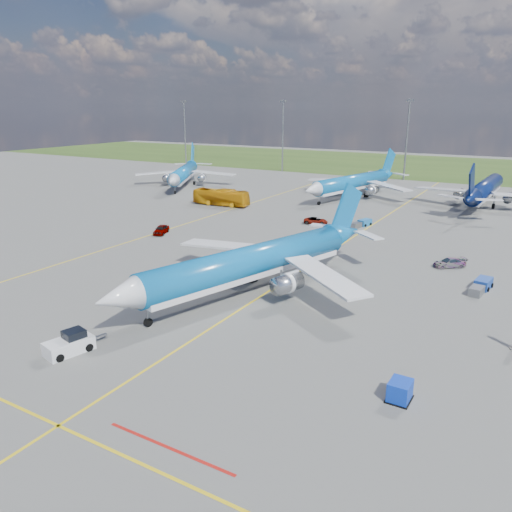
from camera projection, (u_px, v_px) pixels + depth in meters
The scene contains 16 objects.
ground at pixel (223, 321), 50.34m from camera, with size 400.00×400.00×0.00m, color #5B5B59.
grass_strip at pixel (461, 168), 174.50m from camera, with size 400.00×80.00×0.01m, color #2D4719.
taxiway_lines at pixel (329, 254), 73.19m from camera, with size 60.25×160.00×0.02m.
floodlight_masts at pixel (483, 138), 132.96m from camera, with size 202.20×0.50×22.70m.
bg_jet_nw at pixel (184, 186), 134.91m from camera, with size 29.42×38.62×10.11m, color #0B62A6, non-canonical shape.
bg_jet_nnw at pixel (351, 197), 118.14m from camera, with size 29.58×38.83×10.17m, color #0B62A6, non-canonical shape.
bg_jet_n at pixel (483, 205), 108.74m from camera, with size 30.28×39.74×10.41m, color #07143F, non-canonical shape.
main_airliner at pixel (251, 292), 57.94m from camera, with size 31.14×40.87×10.71m, color #0B62A6, non-canonical shape.
pushback_tug at pixel (70, 344), 43.73m from camera, with size 3.00×5.78×1.92m.
uld_container at pixel (400, 391), 36.59m from camera, with size 1.51×1.89×1.51m, color #0C33B5.
apron_bus at pixel (221, 197), 108.27m from camera, with size 2.99×12.78×3.56m, color #CB860B.
service_car_a at pixel (161, 230), 84.32m from camera, with size 1.77×4.40×1.50m, color #999999.
service_car_b at pixel (316, 221), 91.42m from camera, with size 2.01×4.37×1.21m, color #999999.
service_car_c at pixel (450, 263), 66.92m from camera, with size 1.76×4.33×1.26m, color #999999.
baggage_tug_w at pixel (481, 286), 58.41m from camera, with size 2.12×5.49×1.20m.
baggage_tug_c at pixel (362, 223), 89.72m from camera, with size 2.69×5.15×1.12m.
Camera 1 is at (26.19, -38.35, 20.79)m, focal length 35.00 mm.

